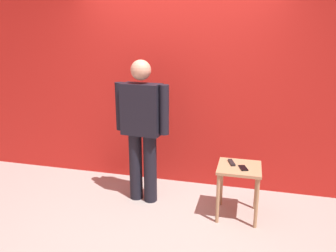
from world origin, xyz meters
TOP-DOWN VIEW (x-y plane):
  - ground_plane at (0.00, 0.00)m, footprint 12.00×12.00m
  - back_wall_red at (0.00, 1.22)m, footprint 5.86×0.12m
  - standing_person at (-0.28, 0.56)m, footprint 0.65×0.27m
  - side_table at (0.82, 0.46)m, footprint 0.45×0.45m
  - cell_phone at (0.86, 0.41)m, footprint 0.11×0.16m
  - tv_remote at (0.73, 0.53)m, footprint 0.09×0.18m

SIDE VIEW (x-z plane):
  - ground_plane at x=0.00m, z-range 0.00..0.00m
  - side_table at x=0.82m, z-range 0.18..0.75m
  - cell_phone at x=0.86m, z-range 0.57..0.58m
  - tv_remote at x=0.73m, z-range 0.57..0.59m
  - standing_person at x=-0.28m, z-range 0.10..1.75m
  - back_wall_red at x=0.00m, z-range 0.00..2.90m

